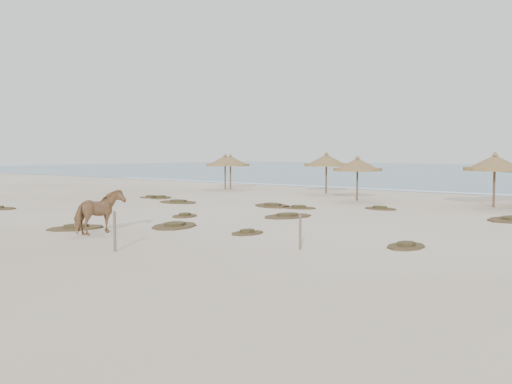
# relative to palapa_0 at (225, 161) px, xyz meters

# --- Properties ---
(ground) EXTENTS (160.00, 160.00, 0.00)m
(ground) POSITION_rel_palapa_0_xyz_m (13.50, -18.72, -2.17)
(ground) COLOR beige
(ground) RESTS_ON ground
(foam_line) EXTENTS (70.00, 0.60, 0.01)m
(foam_line) POSITION_rel_palapa_0_xyz_m (13.50, 7.28, -2.16)
(foam_line) COLOR white
(foam_line) RESTS_ON ground
(palapa_0) EXTENTS (3.42, 3.42, 2.79)m
(palapa_0) POSITION_rel_palapa_0_xyz_m (0.00, 0.00, 0.00)
(palapa_0) COLOR brown
(palapa_0) RESTS_ON ground
(palapa_1) EXTENTS (3.75, 3.75, 2.78)m
(palapa_1) POSITION_rel_palapa_0_xyz_m (0.35, 0.23, -0.01)
(palapa_1) COLOR brown
(palapa_1) RESTS_ON ground
(palapa_2) EXTENTS (4.02, 4.02, 2.94)m
(palapa_2) POSITION_rel_palapa_0_xyz_m (8.70, 0.90, 0.11)
(palapa_2) COLOR brown
(palapa_2) RESTS_ON ground
(palapa_3) EXTENTS (3.40, 3.40, 2.71)m
(palapa_3) POSITION_rel_palapa_0_xyz_m (13.22, -2.84, -0.06)
(palapa_3) COLOR brown
(palapa_3) RESTS_ON ground
(palapa_4) EXTENTS (3.25, 3.25, 2.93)m
(palapa_4) POSITION_rel_palapa_0_xyz_m (20.83, -1.96, 0.11)
(palapa_4) COLOR brown
(palapa_4) RESTS_ON ground
(horse) EXTENTS (0.99, 1.91, 1.56)m
(horse) POSITION_rel_palapa_0_xyz_m (13.07, -21.00, -1.39)
(horse) COLOR #9C7247
(horse) RESTS_ON ground
(fence_post_near) EXTENTS (0.11, 0.11, 1.17)m
(fence_post_near) POSITION_rel_palapa_0_xyz_m (16.40, -22.85, -1.58)
(fence_post_near) COLOR #6C6151
(fence_post_near) RESTS_ON ground
(fence_post_far) EXTENTS (0.08, 0.08, 1.05)m
(fence_post_far) POSITION_rel_palapa_0_xyz_m (20.41, -19.18, -1.64)
(fence_post_far) COLOR #6C6151
(fence_post_far) RESTS_ON ground
(scrub_1) EXTENTS (2.54, 1.67, 0.16)m
(scrub_1) POSITION_rel_palapa_0_xyz_m (6.01, -10.64, -2.12)
(scrub_1) COLOR brown
(scrub_1) RESTS_ON ground
(scrub_2) EXTENTS (1.52, 1.81, 0.16)m
(scrub_2) POSITION_rel_palapa_0_xyz_m (11.47, -15.33, -2.12)
(scrub_2) COLOR brown
(scrub_2) RESTS_ON ground
(scrub_3) EXTENTS (2.04, 2.75, 0.16)m
(scrub_3) POSITION_rel_palapa_0_xyz_m (15.11, -12.52, -2.12)
(scrub_3) COLOR brown
(scrub_3) RESTS_ON ground
(scrub_4) EXTENTS (1.18, 1.70, 0.16)m
(scrub_4) POSITION_rel_palapa_0_xyz_m (22.68, -16.84, -2.12)
(scrub_4) COLOR brown
(scrub_4) RESTS_ON ground
(scrub_6) EXTENTS (2.27, 2.33, 0.16)m
(scrub_6) POSITION_rel_palapa_0_xyz_m (2.80, -9.11, -2.12)
(scrub_6) COLOR brown
(scrub_6) RESTS_ON ground
(scrub_7) EXTENTS (2.09, 1.63, 0.16)m
(scrub_7) POSITION_rel_palapa_0_xyz_m (16.72, -6.77, -2.12)
(scrub_7) COLOR brown
(scrub_7) RESTS_ON ground
(scrub_8) EXTENTS (1.74, 1.42, 0.16)m
(scrub_8) POSITION_rel_palapa_0_xyz_m (2.19, -9.39, -2.12)
(scrub_8) COLOR brown
(scrub_8) RESTS_ON ground
(scrub_9) EXTENTS (2.47, 2.88, 0.16)m
(scrub_9) POSITION_rel_palapa_0_xyz_m (13.68, -17.99, -2.12)
(scrub_9) COLOR brown
(scrub_9) RESTS_ON ground
(scrub_11) EXTENTS (1.86, 2.44, 0.16)m
(scrub_11) POSITION_rel_palapa_0_xyz_m (11.22, -20.74, -2.12)
(scrub_11) COLOR brown
(scrub_11) RESTS_ON ground
(scrub_12) EXTENTS (0.95, 1.41, 0.16)m
(scrub_12) POSITION_rel_palapa_0_xyz_m (17.12, -17.70, -2.12)
(scrub_12) COLOR brown
(scrub_12) RESTS_ON ground
(scrub_13) EXTENTS (2.04, 1.60, 0.16)m
(scrub_13) POSITION_rel_palapa_0_xyz_m (13.30, -9.02, -2.12)
(scrub_13) COLOR brown
(scrub_13) RESTS_ON ground
(scrub_14) EXTENTS (3.18, 2.81, 0.16)m
(scrub_14) POSITION_rel_palapa_0_xyz_m (11.56, -8.99, -2.12)
(scrub_14) COLOR brown
(scrub_14) RESTS_ON ground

